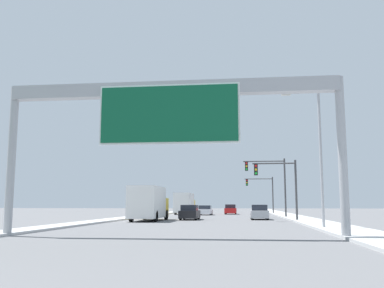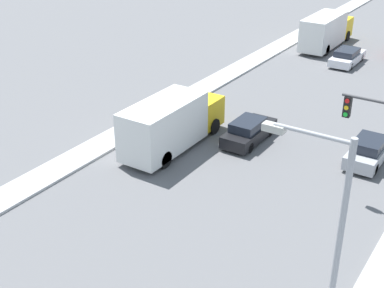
% 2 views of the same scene
% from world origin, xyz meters
% --- Properties ---
extents(median_strip_left, '(2.00, 120.00, 0.15)m').
position_xyz_m(median_strip_left, '(-9.00, 60.00, 0.07)').
color(median_strip_left, '#B3B3B3').
rests_on(median_strip_left, ground).
extents(car_mid_left, '(1.74, 4.29, 1.50)m').
position_xyz_m(car_mid_left, '(5.25, 42.19, 0.70)').
color(car_mid_left, '#A5A8AD').
rests_on(car_mid_left, ground).
extents(car_near_left, '(1.74, 4.41, 1.48)m').
position_xyz_m(car_near_left, '(-1.75, 40.79, 0.70)').
color(car_near_left, black).
rests_on(car_near_left, ground).
extents(car_mid_center, '(1.87, 4.70, 1.36)m').
position_xyz_m(car_mid_center, '(-1.75, 59.36, 0.65)').
color(car_mid_center, silver).
rests_on(car_mid_center, ground).
extents(truck_box_primary, '(2.49, 8.08, 3.19)m').
position_xyz_m(truck_box_primary, '(-5.25, 37.49, 1.62)').
color(truck_box_primary, yellow).
rests_on(truck_box_primary, ground).
extents(truck_box_secondary, '(2.41, 8.78, 3.21)m').
position_xyz_m(truck_box_secondary, '(-5.25, 63.32, 1.64)').
color(truck_box_secondary, yellow).
rests_on(truck_box_secondary, ground).
extents(street_lamp_right, '(2.48, 0.28, 9.09)m').
position_xyz_m(street_lamp_right, '(8.32, 25.60, 5.32)').
color(street_lamp_right, '#9EA0A5').
rests_on(street_lamp_right, ground).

